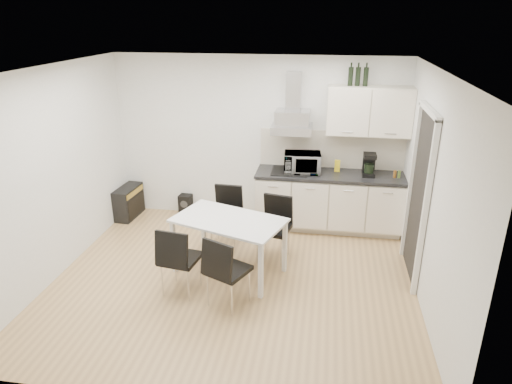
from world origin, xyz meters
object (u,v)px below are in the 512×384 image
kitchenette (332,178)px  chair_near_left (180,259)px  chair_far_right (273,230)px  dining_table (229,225)px  chair_far_left (226,218)px  chair_near_right (228,271)px  floor_speaker (186,204)px  guitar_amp (129,202)px

kitchenette → chair_near_left: 2.73m
chair_far_right → chair_near_left: size_ratio=1.00×
dining_table → kitchenette: bearing=68.8°
chair_far_left → chair_near_right: same height
chair_far_left → chair_far_right: same height
chair_near_left → floor_speaker: size_ratio=2.62×
dining_table → chair_far_left: 0.75m
chair_near_right → guitar_amp: chair_near_right is taller
dining_table → floor_speaker: 2.08m
kitchenette → floor_speaker: 2.49m
chair_far_right → chair_near_right: 1.19m
chair_near_left → guitar_amp: bearing=136.2°
dining_table → chair_near_right: (0.14, -0.70, -0.23)m
kitchenette → chair_near_left: bearing=-130.4°
chair_far_right → floor_speaker: chair_far_right is taller
chair_far_right → floor_speaker: (-1.64, 1.27, -0.27)m
dining_table → chair_far_right: size_ratio=1.74×
dining_table → chair_near_left: size_ratio=1.74×
chair_far_right → chair_near_left: (-0.99, -0.96, 0.00)m
floor_speaker → guitar_amp: bearing=-160.3°
chair_far_right → guitar_amp: (-2.53, 1.02, -0.18)m
kitchenette → chair_far_right: kitchenette is taller
kitchenette → guitar_amp: bearing=-178.5°
floor_speaker → chair_near_right: bearing=-58.2°
kitchenette → chair_far_left: kitchenette is taller
chair_far_left → guitar_amp: (-1.81, 0.75, -0.18)m
chair_near_left → chair_near_right: size_ratio=1.00×
chair_near_right → guitar_amp: 3.04m
chair_far_right → chair_near_right: same height
chair_near_right → floor_speaker: 2.72m
kitchenette → chair_near_left: (-1.75, -2.06, -0.39)m
kitchenette → chair_far_left: 1.74m
dining_table → chair_near_right: 0.75m
chair_near_left → floor_speaker: bearing=114.4°
chair_far_left → chair_near_right: (0.34, -1.39, 0.00)m
floor_speaker → chair_far_left: bearing=-43.4°
guitar_amp → kitchenette: bearing=5.5°
dining_table → chair_near_right: chair_near_right is taller
dining_table → chair_near_right: size_ratio=1.74×
chair_near_left → floor_speaker: (-0.64, 2.23, -0.27)m
chair_far_right → guitar_amp: size_ratio=1.39×
chair_near_right → chair_near_left: bearing=-170.3°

